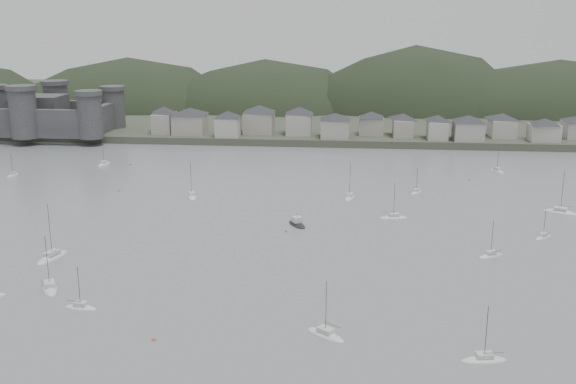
# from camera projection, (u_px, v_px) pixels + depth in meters

# --- Properties ---
(ground) EXTENTS (900.00, 900.00, 0.00)m
(ground) POSITION_uv_depth(u_px,v_px,m) (245.00, 340.00, 111.99)
(ground) COLOR slate
(ground) RESTS_ON ground
(far_shore_land) EXTENTS (900.00, 250.00, 3.00)m
(far_shore_land) POSITION_uv_depth(u_px,v_px,m) (324.00, 105.00, 395.33)
(far_shore_land) COLOR #383D2D
(far_shore_land) RESTS_ON ground
(forested_ridge) EXTENTS (851.55, 103.94, 102.57)m
(forested_ridge) POSITION_uv_depth(u_px,v_px,m) (330.00, 134.00, 373.54)
(forested_ridge) COLOR black
(forested_ridge) RESTS_ON ground
(castle) EXTENTS (66.00, 43.00, 20.00)m
(castle) POSITION_uv_depth(u_px,v_px,m) (41.00, 114.00, 293.39)
(castle) COLOR #37383A
(castle) RESTS_ON far_shore_land
(waterfront_town) EXTENTS (451.48, 28.46, 12.92)m
(waterfront_town) POSITION_uv_depth(u_px,v_px,m) (432.00, 124.00, 281.34)
(waterfront_town) COLOR gray
(waterfront_town) RESTS_ON far_shore_land
(moored_fleet) EXTENTS (216.73, 147.95, 13.64)m
(moored_fleet) POSITION_uv_depth(u_px,v_px,m) (274.00, 232.00, 167.42)
(moored_fleet) COLOR silver
(moored_fleet) RESTS_ON ground
(motor_launch_far) EXTENTS (6.38, 8.10, 3.86)m
(motor_launch_far) POSITION_uv_depth(u_px,v_px,m) (297.00, 224.00, 173.33)
(motor_launch_far) COLOR black
(motor_launch_far) RESTS_ON ground
(mooring_buoys) EXTENTS (162.03, 132.52, 0.70)m
(mooring_buoys) POSITION_uv_depth(u_px,v_px,m) (246.00, 218.00, 179.29)
(mooring_buoys) COLOR #C76542
(mooring_buoys) RESTS_ON ground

